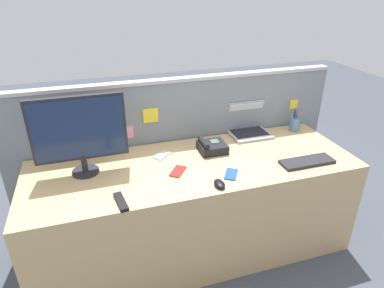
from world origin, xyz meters
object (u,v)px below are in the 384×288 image
(computer_mouse_right_hand, at_px, (219,184))
(cell_phone_blue_case, at_px, (231,174))
(keyboard_main, at_px, (307,162))
(tv_remote, at_px, (121,202))
(pen_cup, at_px, (295,124))
(laptop, at_px, (247,126))
(cell_phone_red_case, at_px, (178,171))
(desk_phone, at_px, (212,147))
(cell_phone_silver_slab, at_px, (162,155))
(desktop_monitor, at_px, (79,131))

(computer_mouse_right_hand, height_order, cell_phone_blue_case, computer_mouse_right_hand)
(keyboard_main, relative_size, tv_remote, 2.12)
(pen_cup, relative_size, tv_remote, 1.10)
(pen_cup, bearing_deg, keyboard_main, -113.59)
(laptop, xyz_separation_m, cell_phone_blue_case, (-0.37, -0.55, -0.05))
(cell_phone_red_case, bearing_deg, desk_phone, 69.90)
(computer_mouse_right_hand, bearing_deg, tv_remote, 179.98)
(desk_phone, bearing_deg, cell_phone_blue_case, -88.84)
(cell_phone_silver_slab, bearing_deg, laptop, 65.14)
(computer_mouse_right_hand, xyz_separation_m, pen_cup, (0.86, 0.56, 0.04))
(pen_cup, xyz_separation_m, cell_phone_blue_case, (-0.74, -0.47, -0.05))
(pen_cup, distance_m, cell_phone_red_case, 1.10)
(computer_mouse_right_hand, distance_m, tv_remote, 0.57)
(laptop, bearing_deg, cell_phone_silver_slab, -166.04)
(laptop, height_order, cell_phone_red_case, laptop)
(keyboard_main, height_order, cell_phone_blue_case, keyboard_main)
(cell_phone_blue_case, distance_m, cell_phone_red_case, 0.33)
(desktop_monitor, distance_m, keyboard_main, 1.45)
(laptop, height_order, cell_phone_silver_slab, laptop)
(computer_mouse_right_hand, distance_m, cell_phone_silver_slab, 0.52)
(computer_mouse_right_hand, bearing_deg, cell_phone_blue_case, 40.17)
(desktop_monitor, xyz_separation_m, cell_phone_blue_case, (0.86, -0.31, -0.27))
(cell_phone_silver_slab, height_order, cell_phone_blue_case, same)
(cell_phone_red_case, bearing_deg, pen_cup, 54.06)
(desktop_monitor, distance_m, cell_phone_silver_slab, 0.58)
(computer_mouse_right_hand, xyz_separation_m, cell_phone_red_case, (-0.19, 0.23, -0.01))
(pen_cup, xyz_separation_m, tv_remote, (-1.43, -0.56, -0.05))
(desktop_monitor, bearing_deg, keyboard_main, -13.01)
(laptop, height_order, pen_cup, laptop)
(pen_cup, relative_size, cell_phone_silver_slab, 1.49)
(desktop_monitor, distance_m, laptop, 1.26)
(cell_phone_silver_slab, relative_size, cell_phone_red_case, 0.92)
(keyboard_main, relative_size, computer_mouse_right_hand, 3.60)
(desk_phone, bearing_deg, pen_cup, 10.45)
(laptop, bearing_deg, cell_phone_red_case, -148.21)
(cell_phone_silver_slab, bearing_deg, pen_cup, 56.36)
(cell_phone_red_case, bearing_deg, cell_phone_silver_slab, 137.46)
(computer_mouse_right_hand, height_order, pen_cup, pen_cup)
(laptop, bearing_deg, desktop_monitor, -168.79)
(laptop, bearing_deg, pen_cup, -11.81)
(desktop_monitor, height_order, cell_phone_blue_case, desktop_monitor)
(laptop, xyz_separation_m, pen_cup, (0.38, -0.08, -0.00))
(pen_cup, bearing_deg, computer_mouse_right_hand, -146.72)
(cell_phone_red_case, xyz_separation_m, tv_remote, (-0.38, -0.22, 0.01))
(desktop_monitor, bearing_deg, cell_phone_blue_case, -19.64)
(desktop_monitor, relative_size, keyboard_main, 1.53)
(laptop, relative_size, cell_phone_red_case, 2.23)
(desk_phone, bearing_deg, cell_phone_silver_slab, 173.53)
(desk_phone, xyz_separation_m, computer_mouse_right_hand, (-0.11, -0.43, -0.02))
(desktop_monitor, xyz_separation_m, cell_phone_silver_slab, (0.50, 0.06, -0.27))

